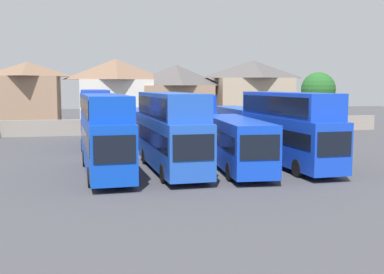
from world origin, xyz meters
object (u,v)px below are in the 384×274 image
object	(u,v)px
bus_5	(95,114)
house_terrace_left	(28,95)
bus_4	(288,125)
bus_6	(145,125)
house_terrace_centre	(116,93)
tree_behind_wall	(318,90)
bus_8	(239,123)
bus_1	(105,130)
bus_3	(236,141)
house_terrace_far_right	(253,92)
house_terrace_right	(176,95)
bus_7	(190,116)
bus_2	(171,127)

from	to	relation	value
bus_5	house_terrace_left	distance (m)	21.56
bus_4	house_terrace_left	bearing A→B (deg)	-150.64
bus_6	house_terrace_centre	size ratio (longest dim) A/B	1.13
house_terrace_left	tree_behind_wall	xyz separation A→B (m)	(34.35, -12.19, 0.72)
bus_4	bus_8	size ratio (longest dim) A/B	1.17
bus_4	house_terrace_centre	distance (m)	35.22
house_terrace_centre	tree_behind_wall	size ratio (longest dim) A/B	1.37
bus_8	house_terrace_left	distance (m)	30.01
bus_1	bus_3	distance (m)	8.49
bus_4	bus_5	xyz separation A→B (m)	(-12.94, 14.34, 0.05)
bus_5	house_terrace_far_right	bearing A→B (deg)	130.50
bus_6	house_terrace_right	xyz separation A→B (m)	(6.41, 19.92, 2.39)
bus_7	house_terrace_right	world-z (taller)	house_terrace_right
bus_8	house_terrace_left	xyz separation A→B (m)	(-22.05, 20.22, 2.43)
bus_1	bus_7	xyz separation A→B (m)	(8.32, 14.21, -0.13)
bus_7	bus_5	bearing A→B (deg)	-94.76
bus_4	house_terrace_right	xyz separation A→B (m)	(-1.97, 33.70, 1.43)
bus_4	house_terrace_left	size ratio (longest dim) A/B	1.38
tree_behind_wall	bus_6	bearing A→B (deg)	-159.08
house_terrace_centre	bus_7	bearing A→B (deg)	-73.40
bus_7	bus_1	bearing A→B (deg)	-30.96
bus_7	bus_8	world-z (taller)	bus_7
house_terrace_centre	house_terrace_right	distance (m)	8.08
bus_6	bus_8	size ratio (longest dim) A/B	1.09
bus_2	bus_4	bearing A→B (deg)	88.95
bus_5	bus_7	world-z (taller)	bus_5
bus_3	tree_behind_wall	world-z (taller)	tree_behind_wall
bus_7	house_terrace_right	bearing A→B (deg)	173.39
bus_1	bus_3	size ratio (longest dim) A/B	1.01
bus_8	bus_1	bearing A→B (deg)	-42.71
bus_1	house_terrace_left	xyz separation A→B (m)	(-8.85, 34.70, 1.57)
bus_3	bus_4	size ratio (longest dim) A/B	0.96
bus_3	bus_7	world-z (taller)	bus_7
house_terrace_far_right	bus_6	bearing A→B (deg)	-131.15
house_terrace_left	house_terrace_far_right	bearing A→B (deg)	-1.05
bus_1	bus_3	xyz separation A→B (m)	(8.44, -0.18, -0.88)
bus_8	house_terrace_right	world-z (taller)	house_terrace_right
bus_2	house_terrace_centre	world-z (taller)	house_terrace_centre
bus_6	bus_7	xyz separation A→B (m)	(4.31, -0.08, 0.78)
bus_5	tree_behind_wall	distance (m)	27.23
bus_5	house_terrace_left	bearing A→B (deg)	-158.16
house_terrace_centre	bus_3	bearing A→B (deg)	-79.98
bus_5	house_terrace_left	size ratio (longest dim) A/B	1.27
bus_7	house_terrace_far_right	distance (m)	23.90
house_terrace_left	tree_behind_wall	distance (m)	36.46
house_terrace_centre	house_terrace_right	size ratio (longest dim) A/B	1.00
bus_4	tree_behind_wall	xyz separation A→B (m)	(13.10, 21.99, 2.24)
bus_1	bus_2	distance (m)	4.22
house_terrace_right	tree_behind_wall	world-z (taller)	house_terrace_right
bus_3	bus_5	world-z (taller)	bus_5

